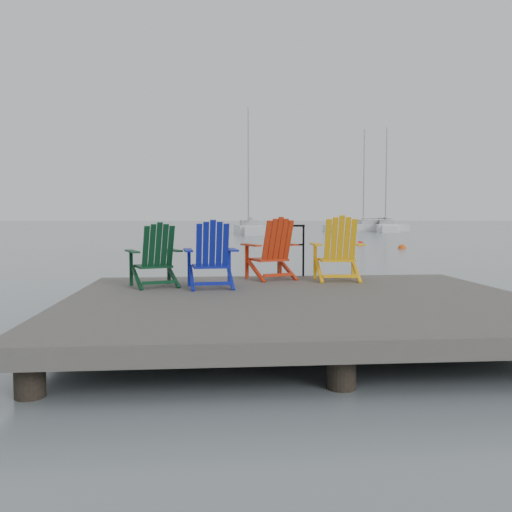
{
  "coord_description": "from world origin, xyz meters",
  "views": [
    {
      "loc": [
        -1.18,
        -6.86,
        1.53
      ],
      "look_at": [
        -0.35,
        2.54,
        0.85
      ],
      "focal_mm": 38.0,
      "sensor_mm": 36.0,
      "label": 1
    }
  ],
  "objects": [
    {
      "name": "sailboat_near",
      "position": [
        2.44,
        41.83,
        0.36
      ],
      "size": [
        2.32,
        8.47,
        11.64
      ],
      "rotation": [
        0.0,
        0.0,
        0.02
      ],
      "color": "silver",
      "rests_on": "ground"
    },
    {
      "name": "sailboat_mid",
      "position": [
        17.11,
        47.87,
        0.36
      ],
      "size": [
        3.82,
        8.2,
        11.03
      ],
      "rotation": [
        0.0,
        0.0,
        -0.23
      ],
      "color": "white",
      "rests_on": "ground"
    },
    {
      "name": "buoy_d",
      "position": [
        4.75,
        36.51,
        0.0
      ],
      "size": [
        0.39,
        0.39,
        0.39
      ],
      "primitive_type": "sphere",
      "color": "red",
      "rests_on": "ground"
    },
    {
      "name": "sailboat_far",
      "position": [
        15.24,
        48.25,
        0.36
      ],
      "size": [
        7.86,
        2.52,
        10.79
      ],
      "rotation": [
        0.0,
        0.0,
        1.64
      ],
      "color": "silver",
      "rests_on": "ground"
    },
    {
      "name": "chair_green",
      "position": [
        -1.96,
        1.16,
        0.97
      ],
      "size": [
        0.88,
        0.84,
        0.92
      ],
      "rotation": [
        0.0,
        0.0,
        0.35
      ],
      "color": "#093119",
      "rests_on": "dock"
    },
    {
      "name": "buoy_c",
      "position": [
        7.23,
        22.63,
        0.0
      ],
      "size": [
        0.38,
        0.38,
        0.38
      ],
      "primitive_type": "sphere",
      "color": "red",
      "rests_on": "ground"
    },
    {
      "name": "dock",
      "position": [
        0.0,
        0.0,
        0.35
      ],
      "size": [
        6.0,
        5.0,
        1.4
      ],
      "color": "#312E2C",
      "rests_on": "ground"
    },
    {
      "name": "chair_red",
      "position": [
        -0.13,
        1.98,
        1.0
      ],
      "size": [
        0.95,
        0.91,
        1.0
      ],
      "rotation": [
        0.0,
        0.0,
        0.35
      ],
      "color": "red",
      "rests_on": "dock"
    },
    {
      "name": "buoy_b",
      "position": [
        1.57,
        18.74,
        0.0
      ],
      "size": [
        0.36,
        0.36,
        0.36
      ],
      "primitive_type": "sphere",
      "color": "#C4350B",
      "rests_on": "ground"
    },
    {
      "name": "ground",
      "position": [
        0.0,
        0.0,
        0.0
      ],
      "size": [
        400.0,
        400.0,
        0.0
      ],
      "primitive_type": "plane",
      "color": "slate",
      "rests_on": "ground"
    },
    {
      "name": "handrail",
      "position": [
        0.25,
        2.45,
        1.04
      ],
      "size": [
        0.48,
        0.04,
        0.9
      ],
      "color": "black",
      "rests_on": "dock"
    },
    {
      "name": "chair_blue",
      "position": [
        -1.14,
        0.96,
        0.98
      ],
      "size": [
        0.81,
        0.76,
        0.96
      ],
      "rotation": [
        0.0,
        0.0,
        0.09
      ],
      "color": "#0E1996",
      "rests_on": "dock"
    },
    {
      "name": "buoy_a",
      "position": [
        8.16,
        18.6,
        0.0
      ],
      "size": [
        0.4,
        0.4,
        0.4
      ],
      "primitive_type": "sphere",
      "color": "#E1500D",
      "rests_on": "ground"
    },
    {
      "name": "chair_yellow",
      "position": [
        0.9,
        1.71,
        1.02
      ],
      "size": [
        0.84,
        0.79,
        1.02
      ],
      "rotation": [
        0.0,
        0.0,
        -0.05
      ],
      "color": "#FDB10E",
      "rests_on": "dock"
    }
  ]
}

